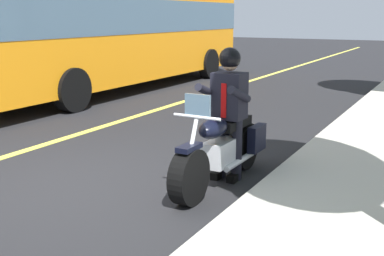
% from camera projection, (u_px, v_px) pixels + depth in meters
% --- Properties ---
extents(ground_plane, '(80.00, 80.00, 0.00)m').
position_uv_depth(ground_plane, '(85.00, 188.00, 6.12)').
color(ground_plane, black).
extents(motorcycle_main, '(2.21, 0.60, 1.26)m').
position_uv_depth(motorcycle_main, '(222.00, 149.00, 6.23)').
color(motorcycle_main, black).
rests_on(motorcycle_main, ground_plane).
extents(rider_main, '(0.62, 0.55, 1.74)m').
position_uv_depth(rider_main, '(229.00, 102.00, 6.26)').
color(rider_main, black).
rests_on(rider_main, ground_plane).
extents(bus_far, '(11.05, 2.70, 3.30)m').
position_uv_depth(bus_far, '(115.00, 24.00, 13.82)').
color(bus_far, orange).
rests_on(bus_far, ground_plane).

